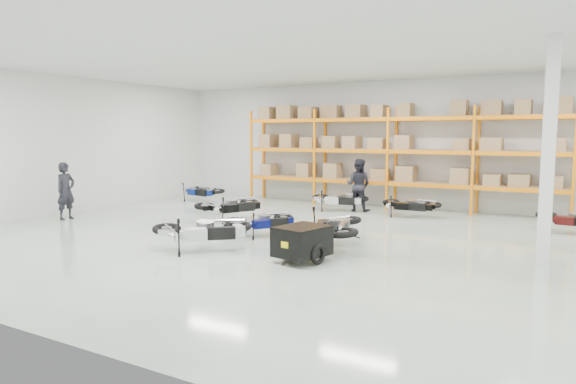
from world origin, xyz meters
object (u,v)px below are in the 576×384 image
Objects in this scene: moto_touring_right at (335,222)px; moto_back_b at (339,196)px; moto_blue_centre at (263,217)px; moto_back_d at (573,215)px; moto_silver_left at (203,225)px; moto_back_a at (201,188)px; person_left at (66,191)px; moto_black_far_left at (231,202)px; moto_back_c at (410,201)px; trailer at (302,241)px; person_back at (358,185)px.

moto_touring_right reaches higher than moto_back_b.
moto_back_d is (6.85, 4.28, 0.01)m from moto_blue_centre.
moto_blue_centre is 2.10m from moto_silver_left.
person_left is at bearing -176.66° from moto_back_a.
person_left reaches higher than moto_back_d.
moto_blue_centre is 4.93m from moto_back_b.
moto_black_far_left is 3.94m from moto_back_b.
moto_back_c is at bearing 89.03° from moto_back_d.
moto_back_c is at bearing -80.53° from moto_blue_centre.
moto_back_c is at bearing -102.56° from moto_back_b.
moto_silver_left is at bearing 160.38° from moto_back_c.
moto_back_b is at bearing -93.77° from moto_black_far_left.
trailer is (0.00, -1.60, -0.17)m from moto_touring_right.
trailer is at bearing -116.51° from moto_back_a.
moto_black_far_left is at bearing -0.40° from moto_blue_centre.
moto_silver_left is 2.41m from trailer.
person_left is (-6.50, -5.73, 0.36)m from moto_back_b.
moto_back_a is 0.98× the size of person_left.
trailer is (4.29, -3.44, -0.13)m from moto_black_far_left.
moto_black_far_left reaches higher than moto_back_c.
moto_back_c is (8.09, 0.31, -0.03)m from moto_back_a.
moto_silver_left is 0.98× the size of moto_touring_right.
moto_silver_left is 1.04× the size of moto_black_far_left.
moto_blue_centre is 6.67m from person_left.
moto_back_d is at bearing -112.68° from moto_blue_centre.
person_left is (-6.36, 1.28, 0.29)m from moto_silver_left.
moto_blue_centre is 0.98× the size of moto_back_c.
moto_back_a is at bearing 93.23° from moto_back_c.
moto_touring_right is 1.61m from trailer.
person_left is (-4.46, -2.35, 0.32)m from moto_black_far_left.
moto_back_b is 0.96× the size of person_left.
person_back reaches higher than moto_back_b.
moto_back_c is 4.54m from moto_back_d.
moto_silver_left reaches higher than moto_back_d.
moto_silver_left is 1.06× the size of trailer.
moto_black_far_left is at bearing 138.24° from moto_back_b.
moto_back_a reaches higher than moto_back_b.
trailer is at bearing 168.63° from moto_black_far_left.
person_left reaches higher than moto_touring_right.
moto_black_far_left is at bearing -14.20° from moto_silver_left.
person_left is at bearing 36.90° from moto_silver_left.
person_left reaches higher than moto_back_c.
moto_touring_right is 1.10× the size of person_back.
moto_black_far_left is 1.13× the size of moto_back_c.
trailer is at bearing -100.22° from person_left.
moto_back_c is at bearing -116.48° from moto_black_far_left.
trailer is (2.14, -1.89, -0.06)m from moto_blue_centre.
moto_blue_centre is 0.94× the size of moto_back_b.
moto_silver_left is at bearing 144.88° from moto_black_far_left.
moto_touring_right is 8.78m from person_left.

